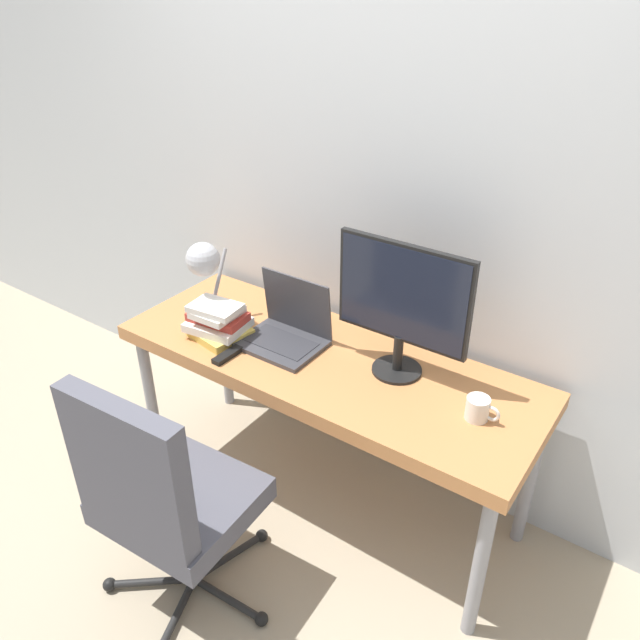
# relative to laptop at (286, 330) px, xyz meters

# --- Properties ---
(ground_plane) EXTENTS (12.00, 12.00, 0.00)m
(ground_plane) POSITION_rel_laptop_xyz_m (0.19, -0.31, -0.77)
(ground_plane) COLOR tan
(wall_back) EXTENTS (8.00, 0.05, 2.60)m
(wall_back) POSITION_rel_laptop_xyz_m (0.19, 0.37, 0.53)
(wall_back) COLOR silver
(wall_back) RESTS_ON ground_plane
(desk) EXTENTS (1.69, 0.61, 0.72)m
(desk) POSITION_rel_laptop_xyz_m (0.19, -0.00, -0.12)
(desk) COLOR #B77542
(desk) RESTS_ON ground_plane
(laptop) EXTENTS (0.32, 0.25, 0.26)m
(laptop) POSITION_rel_laptop_xyz_m (0.00, 0.00, 0.00)
(laptop) COLOR #38383D
(laptop) RESTS_ON desk
(monitor) EXTENTS (0.51, 0.19, 0.51)m
(monitor) POSITION_rel_laptop_xyz_m (0.46, 0.08, 0.24)
(monitor) COLOR black
(monitor) RESTS_ON desk
(desk_lamp) EXTENTS (0.14, 0.25, 0.37)m
(desk_lamp) POSITION_rel_laptop_xyz_m (-0.35, -0.06, 0.22)
(desk_lamp) COLOR #4C4C51
(desk_lamp) RESTS_ON desk
(office_chair) EXTENTS (0.63, 0.65, 0.98)m
(office_chair) POSITION_rel_laptop_xyz_m (0.06, -0.75, -0.24)
(office_chair) COLOR black
(office_chair) RESTS_ON ground_plane
(book_stack) EXTENTS (0.26, 0.23, 0.15)m
(book_stack) POSITION_rel_laptop_xyz_m (-0.25, -0.12, 0.02)
(book_stack) COLOR gold
(book_stack) RESTS_ON desk
(tv_remote) EXTENTS (0.04, 0.14, 0.02)m
(tv_remote) POSITION_rel_laptop_xyz_m (-0.12, -0.22, -0.04)
(tv_remote) COLOR black
(tv_remote) RESTS_ON desk
(mug) EXTENTS (0.12, 0.08, 0.08)m
(mug) POSITION_rel_laptop_xyz_m (0.82, -0.01, -0.01)
(mug) COLOR silver
(mug) RESTS_ON desk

